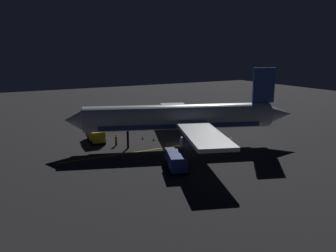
{
  "coord_description": "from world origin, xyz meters",
  "views": [
    {
      "loc": [
        -44.23,
        26.05,
        14.96
      ],
      "look_at": [
        0.0,
        2.0,
        3.5
      ],
      "focal_mm": 35.55,
      "sensor_mm": 36.0,
      "label": 1
    }
  ],
  "objects_px": {
    "baggage_truck": "(95,135)",
    "traffic_cone_near_left": "(154,139)",
    "traffic_cone_under_wing": "(122,158)",
    "airliner": "(183,118)",
    "traffic_cone_far": "(143,138)",
    "catering_truck": "(176,160)",
    "ground_crew_worker": "(116,140)",
    "traffic_cone_near_right": "(168,150)"
  },
  "relations": [
    {
      "from": "airliner",
      "to": "baggage_truck",
      "type": "relative_size",
      "value": 6.05
    },
    {
      "from": "traffic_cone_under_wing",
      "to": "airliner",
      "type": "bearing_deg",
      "value": -79.98
    },
    {
      "from": "airliner",
      "to": "traffic_cone_near_left",
      "type": "xyz_separation_m",
      "value": [
        5.03,
        2.72,
        -4.32
      ]
    },
    {
      "from": "ground_crew_worker",
      "to": "traffic_cone_far",
      "type": "distance_m",
      "value": 5.61
    },
    {
      "from": "traffic_cone_under_wing",
      "to": "catering_truck",
      "type": "bearing_deg",
      "value": -145.14
    },
    {
      "from": "catering_truck",
      "to": "ground_crew_worker",
      "type": "relative_size",
      "value": 3.75
    },
    {
      "from": "traffic_cone_under_wing",
      "to": "traffic_cone_near_right",
      "type": "bearing_deg",
      "value": -87.72
    },
    {
      "from": "baggage_truck",
      "to": "traffic_cone_near_right",
      "type": "height_order",
      "value": "baggage_truck"
    },
    {
      "from": "baggage_truck",
      "to": "traffic_cone_near_left",
      "type": "height_order",
      "value": "baggage_truck"
    },
    {
      "from": "traffic_cone_near_left",
      "to": "traffic_cone_under_wing",
      "type": "relative_size",
      "value": 1.0
    },
    {
      "from": "traffic_cone_near_right",
      "to": "traffic_cone_far",
      "type": "height_order",
      "value": "same"
    },
    {
      "from": "airliner",
      "to": "traffic_cone_near_right",
      "type": "distance_m",
      "value": 5.85
    },
    {
      "from": "baggage_truck",
      "to": "ground_crew_worker",
      "type": "distance_m",
      "value": 4.28
    },
    {
      "from": "ground_crew_worker",
      "to": "traffic_cone_near_left",
      "type": "height_order",
      "value": "ground_crew_worker"
    },
    {
      "from": "baggage_truck",
      "to": "ground_crew_worker",
      "type": "relative_size",
      "value": 3.37
    },
    {
      "from": "traffic_cone_near_left",
      "to": "catering_truck",
      "type": "bearing_deg",
      "value": 165.51
    },
    {
      "from": "baggage_truck",
      "to": "catering_truck",
      "type": "bearing_deg",
      "value": -163.14
    },
    {
      "from": "airliner",
      "to": "catering_truck",
      "type": "bearing_deg",
      "value": 144.39
    },
    {
      "from": "ground_crew_worker",
      "to": "traffic_cone_far",
      "type": "xyz_separation_m",
      "value": [
        1.53,
        -5.36,
        -0.64
      ]
    },
    {
      "from": "airliner",
      "to": "traffic_cone_near_right",
      "type": "xyz_separation_m",
      "value": [
        -1.66,
        3.59,
        -4.32
      ]
    },
    {
      "from": "baggage_truck",
      "to": "traffic_cone_under_wing",
      "type": "distance_m",
      "value": 10.9
    },
    {
      "from": "airliner",
      "to": "traffic_cone_under_wing",
      "type": "bearing_deg",
      "value": 100.02
    },
    {
      "from": "airliner",
      "to": "traffic_cone_under_wing",
      "type": "height_order",
      "value": "airliner"
    },
    {
      "from": "traffic_cone_near_left",
      "to": "traffic_cone_under_wing",
      "type": "distance_m",
      "value": 10.88
    },
    {
      "from": "traffic_cone_near_right",
      "to": "traffic_cone_under_wing",
      "type": "height_order",
      "value": "same"
    },
    {
      "from": "airliner",
      "to": "traffic_cone_near_left",
      "type": "bearing_deg",
      "value": 28.44
    },
    {
      "from": "ground_crew_worker",
      "to": "traffic_cone_near_left",
      "type": "xyz_separation_m",
      "value": [
        -0.28,
        -6.59,
        -0.64
      ]
    },
    {
      "from": "traffic_cone_near_left",
      "to": "traffic_cone_far",
      "type": "height_order",
      "value": "same"
    },
    {
      "from": "airliner",
      "to": "traffic_cone_near_left",
      "type": "relative_size",
      "value": 64.52
    },
    {
      "from": "airliner",
      "to": "baggage_truck",
      "type": "height_order",
      "value": "airliner"
    },
    {
      "from": "traffic_cone_near_left",
      "to": "baggage_truck",
      "type": "bearing_deg",
      "value": 66.64
    },
    {
      "from": "traffic_cone_far",
      "to": "ground_crew_worker",
      "type": "bearing_deg",
      "value": 105.93
    },
    {
      "from": "ground_crew_worker",
      "to": "traffic_cone_near_left",
      "type": "bearing_deg",
      "value": -92.47
    },
    {
      "from": "baggage_truck",
      "to": "traffic_cone_near_left",
      "type": "distance_m",
      "value": 9.77
    },
    {
      "from": "ground_crew_worker",
      "to": "traffic_cone_far",
      "type": "bearing_deg",
      "value": -74.07
    },
    {
      "from": "baggage_truck",
      "to": "traffic_cone_under_wing",
      "type": "relative_size",
      "value": 10.66
    },
    {
      "from": "airliner",
      "to": "traffic_cone_near_right",
      "type": "bearing_deg",
      "value": 114.75
    },
    {
      "from": "catering_truck",
      "to": "traffic_cone_under_wing",
      "type": "relative_size",
      "value": 11.88
    },
    {
      "from": "catering_truck",
      "to": "traffic_cone_far",
      "type": "distance_m",
      "value": 15.84
    },
    {
      "from": "traffic_cone_near_right",
      "to": "traffic_cone_far",
      "type": "xyz_separation_m",
      "value": [
        8.5,
        0.37,
        0.0
      ]
    },
    {
      "from": "traffic_cone_under_wing",
      "to": "traffic_cone_near_left",
      "type": "bearing_deg",
      "value": -50.05
    },
    {
      "from": "traffic_cone_under_wing",
      "to": "traffic_cone_far",
      "type": "xyz_separation_m",
      "value": [
        8.8,
        -7.1,
        0.0
      ]
    }
  ]
}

